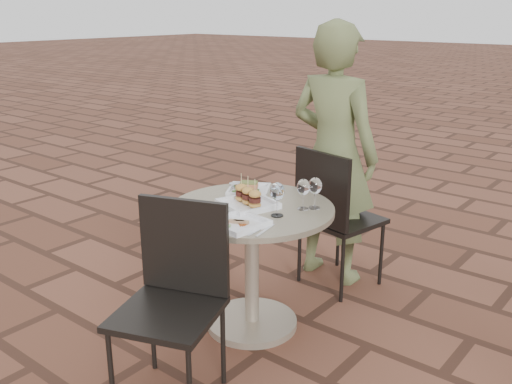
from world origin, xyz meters
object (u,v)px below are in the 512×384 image
Objects in this scene: cafe_table at (252,248)px; diner at (334,155)px; plate_salmon at (249,189)px; chair_near at (175,285)px; plate_sliders at (248,200)px; plate_tuna at (238,223)px; chair_far at (332,208)px.

diner is (-0.01, 0.86, 0.37)m from cafe_table.
plate_salmon reaches higher than cafe_table.
plate_salmon is at bearing 86.83° from chair_near.
cafe_table is 0.28m from plate_sliders.
chair_near is 3.43× the size of plate_tuna.
chair_near reaches higher than plate_tuna.
diner reaches higher than plate_tuna.
plate_salmon is 0.54m from plate_tuna.
plate_tuna is (0.13, -0.26, 0.26)m from cafe_table.
cafe_table is 2.82× the size of plate_salmon.
plate_salmon is (-0.26, 0.85, 0.20)m from chair_near.
chair_far reaches higher than cafe_table.
chair_far reaches higher than plate_sliders.
plate_sliders is at bearing -148.58° from cafe_table.
plate_salmon is 0.95× the size of plate_sliders.
chair_near is at bearing 93.36° from diner.
cafe_table is at bearing 93.89° from chair_far.
chair_near is 2.92× the size of plate_salmon.
chair_far reaches higher than plate_tuna.
plate_sliders is 1.24× the size of plate_tuna.
diner is at bearing 73.37° from chair_near.
plate_tuna is (0.14, -1.12, -0.11)m from diner.
chair_far is 0.55× the size of diner.
chair_near is at bearing 101.13° from chair_far.
chair_far and chair_near have the same top height.
plate_salmon is at bearing 128.77° from plate_sliders.
plate_tuna reaches higher than cafe_table.
plate_sliders is (-0.10, 0.65, 0.22)m from chair_near.
chair_near is at bearing -82.61° from cafe_table.
plate_sliders is (0.16, -0.20, 0.02)m from plate_salmon.
diner is at bearing 89.76° from plate_sliders.
diner is (-0.10, 1.52, 0.30)m from chair_near.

